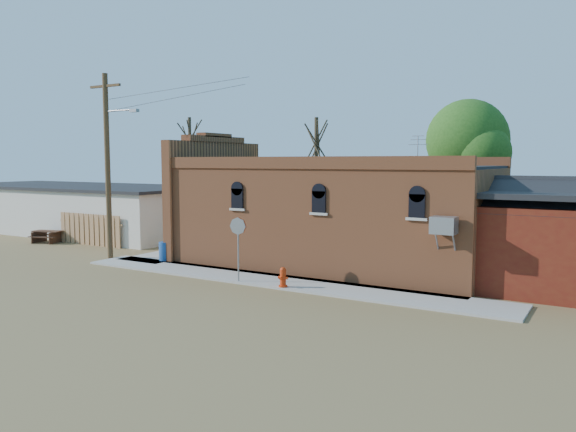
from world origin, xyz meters
The scene contains 15 objects.
ground centered at (0.00, 0.00, 0.00)m, with size 120.00×120.00×0.00m, color brown.
sidewalk_south centered at (1.50, 0.90, 0.04)m, with size 19.00×2.20×0.08m, color #9E9991.
sidewalk_west centered at (-6.30, 6.00, 0.04)m, with size 2.60×10.00×0.08m, color #9E9991.
brick_bar centered at (1.64, 5.49, 2.34)m, with size 16.40×7.97×6.30m.
red_shed centered at (11.50, 5.50, 2.27)m, with size 5.40×6.40×4.30m.
storage_building centered at (-19.00, 8.00, 1.60)m, with size 20.40×8.40×3.17m.
wood_fence centered at (-12.80, 3.80, 0.90)m, with size 5.20×0.10×1.80m, color olive, non-canonical shape.
utility_pole centered at (-8.14, 1.20, 4.77)m, with size 3.12×0.26×9.00m.
tree_bare_near centered at (-3.00, 13.00, 5.96)m, with size 2.80×2.80×7.65m.
tree_bare_far centered at (-14.00, 14.00, 6.36)m, with size 2.80×2.80×8.16m.
tree_leafy centered at (6.00, 13.50, 5.93)m, with size 4.40×4.40×8.15m.
fire_hydrant centered at (2.52, 0.00, 0.45)m, with size 0.44×0.42×0.76m.
stop_sign centered at (0.45, 0.00, 2.03)m, with size 0.69×0.17×2.54m.
trash_barrel centered at (-5.30, 1.98, 0.52)m, with size 0.58×0.58×0.89m, color navy.
picnic_table centered at (-15.77, 3.20, 0.47)m, with size 1.99×1.70×0.71m.
Camera 1 is at (13.36, -17.77, 4.81)m, focal length 35.00 mm.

